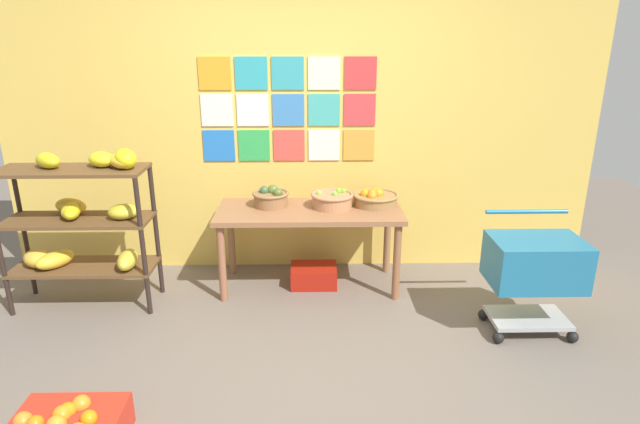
% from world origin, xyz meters
% --- Properties ---
extents(ground, '(9.36, 9.36, 0.00)m').
position_xyz_m(ground, '(0.00, 0.00, 0.00)').
color(ground, '#6D6157').
extents(back_wall_with_art, '(5.10, 0.07, 2.99)m').
position_xyz_m(back_wall_with_art, '(-0.00, 1.71, 1.49)').
color(back_wall_with_art, '#E4BC50').
rests_on(back_wall_with_art, ground).
extents(banana_shelf_unit, '(1.07, 0.44, 1.24)m').
position_xyz_m(banana_shelf_unit, '(-1.63, 0.98, 0.73)').
color(banana_shelf_unit, black).
rests_on(banana_shelf_unit, ground).
extents(display_table, '(1.49, 0.64, 0.68)m').
position_xyz_m(display_table, '(0.06, 1.26, 0.59)').
color(display_table, '#93613F').
rests_on(display_table, ground).
extents(fruit_basket_right, '(0.30, 0.30, 0.17)m').
position_xyz_m(fruit_basket_right, '(-0.25, 1.35, 0.75)').
color(fruit_basket_right, '#90633C').
rests_on(fruit_basket_right, display_table).
extents(fruit_basket_back_right, '(0.35, 0.35, 0.14)m').
position_xyz_m(fruit_basket_back_right, '(0.25, 1.31, 0.74)').
color(fruit_basket_back_right, '#B77A51').
rests_on(fruit_basket_back_right, display_table).
extents(fruit_basket_centre, '(0.38, 0.38, 0.14)m').
position_xyz_m(fruit_basket_centre, '(0.61, 1.36, 0.73)').
color(fruit_basket_centre, olive).
rests_on(fruit_basket_centre, display_table).
extents(produce_crate_under_table, '(0.38, 0.28, 0.17)m').
position_xyz_m(produce_crate_under_table, '(0.10, 1.26, 0.08)').
color(produce_crate_under_table, '#A81B0F').
rests_on(produce_crate_under_table, ground).
extents(shopping_cart, '(0.62, 0.46, 0.83)m').
position_xyz_m(shopping_cart, '(1.61, 0.50, 0.50)').
color(shopping_cart, black).
rests_on(shopping_cart, ground).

